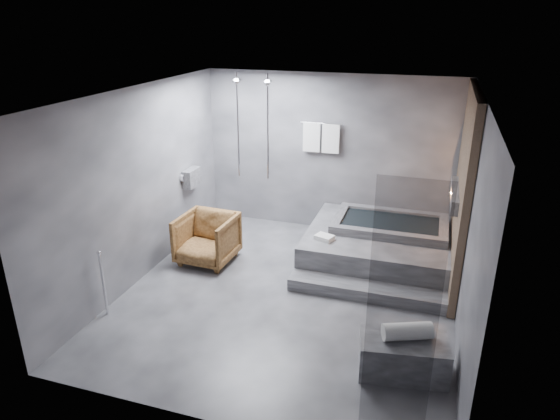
% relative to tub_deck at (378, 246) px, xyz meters
% --- Properties ---
extents(room, '(5.00, 5.04, 2.82)m').
position_rel_tub_deck_xyz_m(room, '(-0.65, -1.21, 1.48)').
color(room, '#323234').
rests_on(room, ground).
extents(tub_deck, '(2.20, 2.00, 0.50)m').
position_rel_tub_deck_xyz_m(tub_deck, '(0.00, 0.00, 0.00)').
color(tub_deck, '#37373A').
rests_on(tub_deck, ground).
extents(tub_step, '(2.20, 0.36, 0.18)m').
position_rel_tub_deck_xyz_m(tub_step, '(0.00, -1.18, -0.16)').
color(tub_step, '#37373A').
rests_on(tub_step, ground).
extents(concrete_bench, '(1.02, 0.66, 0.43)m').
position_rel_tub_deck_xyz_m(concrete_bench, '(0.62, -2.65, -0.04)').
color(concrete_bench, '#363638').
rests_on(concrete_bench, ground).
extents(driftwood_chair, '(0.88, 0.90, 0.78)m').
position_rel_tub_deck_xyz_m(driftwood_chair, '(-2.58, -0.86, 0.14)').
color(driftwood_chair, '#412610').
rests_on(driftwood_chair, ground).
extents(rolled_towel, '(0.56, 0.38, 0.19)m').
position_rel_tub_deck_xyz_m(rolled_towel, '(0.64, -2.62, 0.27)').
color(rolled_towel, white).
rests_on(rolled_towel, concrete_bench).
extents(deck_towel, '(0.32, 0.27, 0.07)m').
position_rel_tub_deck_xyz_m(deck_towel, '(-0.76, -0.55, 0.29)').
color(deck_towel, silver).
rests_on(deck_towel, tub_deck).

